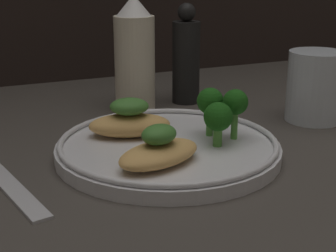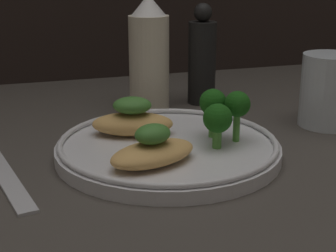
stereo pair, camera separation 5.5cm
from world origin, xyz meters
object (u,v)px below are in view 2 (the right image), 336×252
at_px(pepper_grinder, 202,59).
at_px(drinking_glass, 330,90).
at_px(plate, 168,147).
at_px(broccoli_bunch, 222,110).
at_px(sauce_bottle, 149,55).

xyz_separation_m(pepper_grinder, drinking_glass, (0.12, -0.15, -0.02)).
bearing_deg(plate, broccoli_bunch, -12.34).
bearing_deg(broccoli_bunch, pepper_grinder, 74.73).
bearing_deg(plate, drinking_glass, 10.53).
relative_size(broccoli_bunch, drinking_glass, 0.70).
height_order(broccoli_bunch, sauce_bottle, sauce_bottle).
bearing_deg(drinking_glass, sauce_bottle, 142.68).
bearing_deg(sauce_bottle, broccoli_bunch, -83.30).
height_order(broccoli_bunch, drinking_glass, drinking_glass).
distance_m(plate, sauce_bottle, 0.20).
xyz_separation_m(plate, sauce_bottle, (0.03, 0.19, 0.07)).
relative_size(pepper_grinder, drinking_glass, 1.58).
height_order(plate, drinking_glass, drinking_glass).
height_order(sauce_bottle, pepper_grinder, sauce_bottle).
distance_m(plate, drinking_glass, 0.23).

